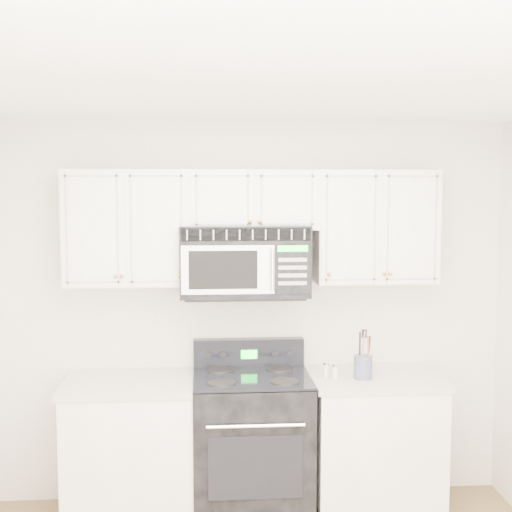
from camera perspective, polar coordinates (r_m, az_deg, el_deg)
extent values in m
cube|color=white|center=(3.15, 1.88, 13.62)|extent=(3.50, 3.50, 0.01)
cube|color=white|center=(4.93, -0.40, -4.48)|extent=(3.50, 0.01, 2.60)
cube|color=white|center=(4.87, -9.91, -15.22)|extent=(0.82, 0.63, 0.88)
cube|color=beige|center=(4.72, -10.00, -9.99)|extent=(0.86, 0.65, 0.04)
cube|color=black|center=(5.05, -9.79, -19.20)|extent=(0.82, 0.55, 0.10)
cube|color=white|center=(4.98, 9.41, -14.73)|extent=(0.82, 0.63, 0.88)
cube|color=beige|center=(4.84, 9.50, -9.61)|extent=(0.86, 0.65, 0.04)
cube|color=black|center=(5.16, 9.23, -18.65)|extent=(0.82, 0.55, 0.10)
cube|color=black|center=(4.84, -0.35, -15.00)|extent=(0.76, 0.65, 0.92)
cube|color=black|center=(4.54, -0.04, -16.57)|extent=(0.58, 0.01, 0.40)
cylinder|color=white|center=(4.42, -0.02, -13.45)|extent=(0.60, 0.02, 0.02)
cube|color=black|center=(4.70, -0.35, -9.68)|extent=(0.76, 0.65, 0.02)
cube|color=black|center=(4.95, -0.59, -7.76)|extent=(0.76, 0.08, 0.20)
cube|color=#0FE124|center=(4.90, -0.55, -7.88)|extent=(0.11, 0.00, 0.06)
cube|color=white|center=(4.71, -10.27, 2.25)|extent=(0.80, 0.33, 0.75)
cube|color=white|center=(4.83, 9.49, 2.34)|extent=(0.80, 0.33, 0.75)
cube|color=white|center=(4.69, -0.27, 4.52)|extent=(0.84, 0.33, 0.39)
sphere|color=#C1883F|center=(4.55, -10.70, -1.60)|extent=(0.03, 0.03, 0.03)
sphere|color=#C1883F|center=(4.53, -6.16, -1.57)|extent=(0.03, 0.03, 0.03)
sphere|color=#C1883F|center=(4.60, 5.88, -1.46)|extent=(0.03, 0.03, 0.03)
sphere|color=#C1883F|center=(4.68, 10.22, -1.40)|extent=(0.03, 0.03, 0.03)
sphere|color=#C1883F|center=(4.51, -0.48, 2.77)|extent=(0.03, 0.03, 0.03)
sphere|color=#C1883F|center=(4.51, 0.29, 2.77)|extent=(0.03, 0.03, 0.03)
cylinder|color=red|center=(4.51, -0.41, 2.02)|extent=(0.00, 0.00, 0.12)
sphere|color=#C1883F|center=(4.52, -0.41, 1.21)|extent=(0.04, 0.04, 0.04)
cube|color=black|center=(4.67, -0.95, -0.33)|extent=(0.83, 0.42, 0.46)
cube|color=#B0ABA4|center=(4.45, -0.80, 1.72)|extent=(0.81, 0.01, 0.08)
cube|color=#A7A6AD|center=(4.46, -2.26, -1.11)|extent=(0.58, 0.01, 0.31)
cube|color=black|center=(4.45, -2.65, -1.13)|extent=(0.43, 0.01, 0.24)
cube|color=black|center=(4.49, 2.94, -1.07)|extent=(0.23, 0.01, 0.31)
cube|color=#0FE124|center=(4.47, 2.96, 0.60)|extent=(0.19, 0.00, 0.04)
cylinder|color=white|center=(4.44, 1.33, -1.14)|extent=(0.02, 0.02, 0.26)
cylinder|color=slate|center=(4.72, 8.56, -8.79)|extent=(0.12, 0.12, 0.15)
cylinder|color=#956846|center=(4.71, 8.97, -7.89)|extent=(0.01, 0.01, 0.26)
cylinder|color=black|center=(4.72, 8.30, -7.71)|extent=(0.01, 0.01, 0.28)
cylinder|color=#956846|center=(4.67, 8.46, -7.75)|extent=(0.01, 0.01, 0.30)
cylinder|color=black|center=(4.71, 8.97, -7.89)|extent=(0.01, 0.01, 0.26)
cylinder|color=silver|center=(4.71, 6.35, -9.24)|extent=(0.04, 0.04, 0.08)
cylinder|color=white|center=(4.70, 6.36, -8.68)|extent=(0.04, 0.04, 0.02)
cylinder|color=silver|center=(4.75, 5.64, -9.10)|extent=(0.04, 0.04, 0.08)
cylinder|color=white|center=(4.74, 5.65, -8.54)|extent=(0.04, 0.04, 0.02)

